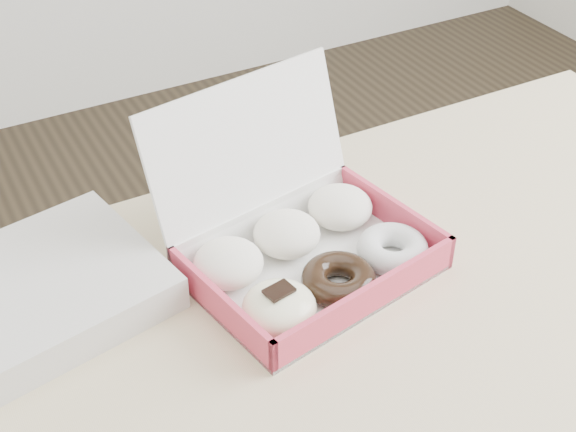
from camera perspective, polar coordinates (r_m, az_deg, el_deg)
name	(u,v)px	position (r m, az deg, el deg)	size (l,w,h in m)	color
table	(414,392)	(0.94, 8.95, -12.28)	(1.20, 0.80, 0.75)	#CBB585
donut_box	(301,245)	(0.94, 0.95, -2.09)	(0.31, 0.29, 0.20)	white
newspapers	(35,294)	(0.94, -17.58, -5.32)	(0.27, 0.21, 0.04)	silver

